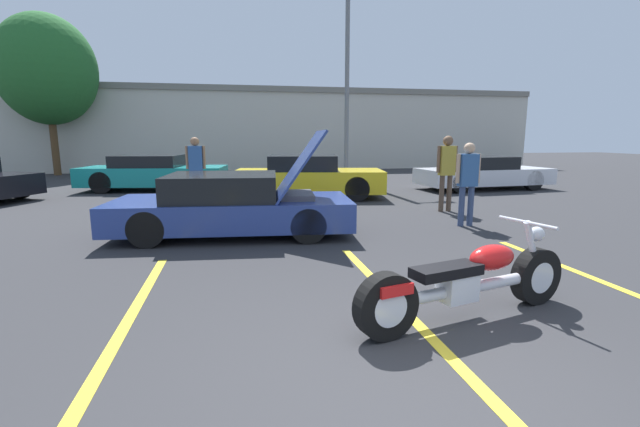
# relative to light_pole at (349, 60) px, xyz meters

# --- Properties ---
(ground_plane) EXTENTS (80.00, 80.00, 0.00)m
(ground_plane) POSITION_rel_light_pole_xyz_m (-3.54, -14.98, -4.82)
(ground_plane) COLOR #2D2D30
(parking_stripe_foreground) EXTENTS (0.12, 5.88, 0.01)m
(parking_stripe_foreground) POSITION_rel_light_pole_xyz_m (-5.74, -13.90, -4.82)
(parking_stripe_foreground) COLOR yellow
(parking_stripe_foreground) RESTS_ON ground
(parking_stripe_middle) EXTENTS (0.12, 5.88, 0.01)m
(parking_stripe_middle) POSITION_rel_light_pole_xyz_m (-2.94, -13.90, -4.82)
(parking_stripe_middle) COLOR yellow
(parking_stripe_middle) RESTS_ON ground
(far_building) EXTENTS (32.00, 4.20, 4.40)m
(far_building) POSITION_rel_light_pole_xyz_m (-3.54, 7.68, -2.48)
(far_building) COLOR beige
(far_building) RESTS_ON ground
(light_pole) EXTENTS (1.21, 0.28, 8.86)m
(light_pole) POSITION_rel_light_pole_xyz_m (0.00, 0.00, 0.00)
(light_pole) COLOR slate
(light_pole) RESTS_ON ground
(tree_background) EXTENTS (4.27, 4.27, 7.24)m
(tree_background) POSITION_rel_light_pole_xyz_m (-12.89, 4.88, -0.04)
(tree_background) COLOR brown
(tree_background) RESTS_ON ground
(motorcycle) EXTENTS (2.54, 0.93, 0.94)m
(motorcycle) POSITION_rel_light_pole_xyz_m (-2.41, -13.72, -4.44)
(motorcycle) COLOR black
(motorcycle) RESTS_ON ground
(show_car_hood_open) EXTENTS (4.45, 2.20, 1.92)m
(show_car_hood_open) POSITION_rel_light_pole_xyz_m (-4.69, -9.44, -4.27)
(show_car_hood_open) COLOR navy
(show_car_hood_open) RESTS_ON ground
(parked_car_mid_left_row) EXTENTS (4.86, 2.47, 1.19)m
(parked_car_mid_left_row) POSITION_rel_light_pole_xyz_m (-7.35, -2.13, -4.24)
(parked_car_mid_left_row) COLOR teal
(parked_car_mid_left_row) RESTS_ON ground
(parked_car_right_row) EXTENTS (4.67, 2.04, 1.13)m
(parked_car_right_row) POSITION_rel_light_pole_xyz_m (3.76, -4.01, -4.27)
(parked_car_right_row) COLOR silver
(parked_car_right_row) RESTS_ON ground
(parked_car_mid_right_row) EXTENTS (4.58, 2.49, 1.26)m
(parked_car_mid_right_row) POSITION_rel_light_pole_xyz_m (-2.53, -4.91, -4.21)
(parked_car_mid_right_row) COLOR yellow
(parked_car_mid_right_row) RESTS_ON ground
(spectator_near_motorcycle) EXTENTS (0.52, 0.24, 1.82)m
(spectator_near_motorcycle) POSITION_rel_light_pole_xyz_m (0.37, -7.87, -3.72)
(spectator_near_motorcycle) COLOR brown
(spectator_near_motorcycle) RESTS_ON ground
(spectator_by_show_car) EXTENTS (0.52, 0.22, 1.69)m
(spectator_by_show_car) POSITION_rel_light_pole_xyz_m (-0.04, -9.55, -3.82)
(spectator_by_show_car) COLOR #38476B
(spectator_by_show_car) RESTS_ON ground
(spectator_midground) EXTENTS (0.52, 0.24, 1.79)m
(spectator_midground) POSITION_rel_light_pole_xyz_m (-5.69, -5.28, -3.75)
(spectator_midground) COLOR #333338
(spectator_midground) RESTS_ON ground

